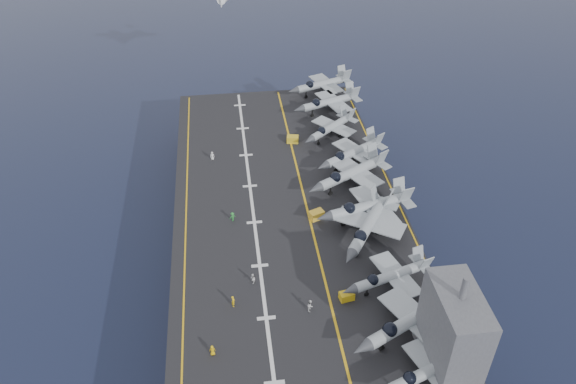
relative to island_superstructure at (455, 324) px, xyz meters
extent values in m
plane|color=#142135|center=(-15.00, 30.00, -17.90)|extent=(500.00, 500.00, 0.00)
cube|color=#56595E|center=(-15.00, 30.00, -12.90)|extent=(36.00, 90.00, 10.00)
cube|color=black|center=(-15.00, 30.00, -7.70)|extent=(38.00, 92.00, 0.40)
cube|color=gold|center=(-12.00, 30.00, -7.48)|extent=(0.35, 90.00, 0.02)
cube|color=silver|center=(-21.00, 30.00, -7.48)|extent=(0.50, 90.00, 0.02)
cube|color=gold|center=(-32.00, 30.00, -7.48)|extent=(0.25, 90.00, 0.02)
cube|color=gold|center=(3.50, 30.00, -7.48)|extent=(0.25, 90.00, 0.02)
imported|color=#E7B50B|center=(-28.19, 5.07, -6.70)|extent=(0.97, 0.65, 1.60)
imported|color=yellow|center=(-25.22, 12.74, -6.58)|extent=(0.79, 1.14, 1.83)
imported|color=silver|center=(-22.28, 16.64, -6.64)|extent=(1.00, 1.20, 1.71)
imported|color=#268C33|center=(-24.43, 30.92, -6.69)|extent=(1.16, 0.99, 1.62)
imported|color=silver|center=(-27.32, 49.30, -6.66)|extent=(1.08, 0.79, 1.68)
imported|color=silver|center=(-14.96, 10.67, -6.57)|extent=(1.08, 1.31, 1.87)
camera|label=1|loc=(-24.44, -39.61, 50.98)|focal=35.00mm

